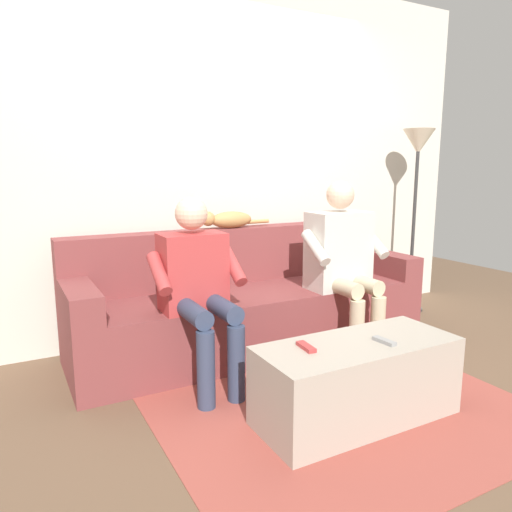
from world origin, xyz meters
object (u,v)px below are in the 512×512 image
at_px(coffee_table, 357,381).
at_px(person_left_seated, 343,256).
at_px(remote_red, 306,347).
at_px(remote_gray, 384,341).
at_px(couch, 250,305).
at_px(cat_on_backrest, 228,220).
at_px(floor_lamp, 417,160).
at_px(person_right_seated, 198,282).

relative_size(coffee_table, person_left_seated, 0.88).
bearing_deg(remote_red, remote_gray, -102.46).
height_order(couch, remote_gray, couch).
relative_size(couch, cat_on_backrest, 4.59).
relative_size(couch, coffee_table, 2.41).
distance_m(couch, remote_red, 1.17).
distance_m(coffee_table, remote_red, 0.36).
height_order(person_left_seated, floor_lamp, floor_lamp).
height_order(couch, person_right_seated, person_right_seated).
bearing_deg(remote_red, coffee_table, -96.21).
xyz_separation_m(person_left_seated, cat_on_backrest, (0.60, -0.59, 0.23)).
relative_size(remote_gray, floor_lamp, 0.08).
relative_size(cat_on_backrest, remote_red, 4.19).
xyz_separation_m(couch, person_right_seated, (0.55, 0.40, 0.32)).
height_order(coffee_table, person_right_seated, person_right_seated).
bearing_deg(remote_gray, cat_on_backrest, 0.83).
xyz_separation_m(person_left_seated, remote_gray, (0.44, 0.90, -0.25)).
height_order(couch, coffee_table, couch).
relative_size(person_left_seated, remote_gray, 9.31).
height_order(remote_gray, remote_red, remote_red).
xyz_separation_m(couch, cat_on_backrest, (0.06, -0.24, 0.60)).
xyz_separation_m(remote_red, floor_lamp, (-1.98, -1.23, 0.93)).
distance_m(person_left_seated, cat_on_backrest, 0.88).
bearing_deg(remote_gray, couch, -0.51).
relative_size(remote_red, floor_lamp, 0.08).
height_order(person_left_seated, remote_gray, person_left_seated).
relative_size(person_left_seated, cat_on_backrest, 2.17).
bearing_deg(coffee_table, remote_gray, 149.00).
relative_size(cat_on_backrest, remote_gray, 4.30).
xyz_separation_m(cat_on_backrest, remote_gray, (-0.17, 1.49, -0.48)).
relative_size(cat_on_backrest, floor_lamp, 0.34).
distance_m(remote_red, floor_lamp, 2.51).
distance_m(person_right_seated, floor_lamp, 2.41).
relative_size(person_left_seated, remote_red, 9.08).
bearing_deg(person_right_seated, coffee_table, 124.81).
relative_size(coffee_table, cat_on_backrest, 1.91).
bearing_deg(floor_lamp, couch, 3.44).
xyz_separation_m(couch, remote_red, (0.28, 1.13, 0.12)).
xyz_separation_m(person_left_seated, floor_lamp, (-1.15, -0.46, 0.68)).
bearing_deg(cat_on_backrest, remote_gray, 96.37).
bearing_deg(floor_lamp, cat_on_backrest, -4.45).
relative_size(person_left_seated, person_right_seated, 1.07).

